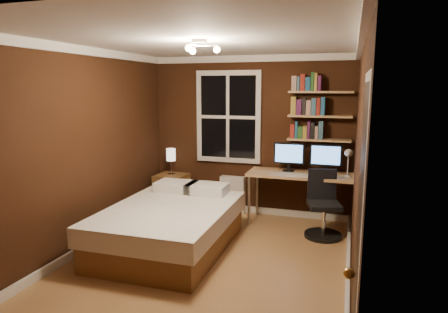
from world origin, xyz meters
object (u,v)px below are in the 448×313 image
(bedside_lamp, at_px, (171,162))
(desk, at_px, (303,177))
(radiator, at_px, (233,195))
(monitor_right, at_px, (326,159))
(nightstand, at_px, (172,192))
(monitor_left, at_px, (289,157))
(desk_lamp, at_px, (348,163))
(bed, at_px, (170,226))
(office_chair, at_px, (323,212))

(bedside_lamp, bearing_deg, desk, -1.97)
(radiator, bearing_deg, desk, -10.61)
(radiator, xyz_separation_m, monitor_right, (1.45, -0.13, 0.69))
(nightstand, height_order, radiator, radiator)
(monitor_right, bearing_deg, monitor_left, 180.00)
(radiator, relative_size, desk, 0.37)
(bedside_lamp, distance_m, desk_lamp, 2.80)
(desk, xyz_separation_m, desk_lamp, (0.61, -0.15, 0.28))
(nightstand, bearing_deg, desk_lamp, -0.94)
(monitor_left, height_order, desk_lamp, desk_lamp)
(desk_lamp, bearing_deg, desk, 166.10)
(monitor_right, bearing_deg, radiator, 174.73)
(bed, height_order, desk_lamp, desk_lamp)
(radiator, bearing_deg, monitor_right, -5.27)
(bed, distance_m, desk_lamp, 2.55)
(nightstand, bearing_deg, monitor_left, 3.91)
(office_chair, bearing_deg, desk, 111.98)
(radiator, distance_m, office_chair, 1.60)
(monitor_right, xyz_separation_m, desk_lamp, (0.31, -0.23, 0.00))
(desk, distance_m, office_chair, 0.65)
(office_chair, bearing_deg, monitor_right, 77.02)
(nightstand, distance_m, desk_lamp, 2.87)
(bedside_lamp, height_order, desk_lamp, desk_lamp)
(radiator, bearing_deg, monitor_left, -8.32)
(nightstand, xyz_separation_m, desk, (2.17, -0.07, 0.42))
(desk, bearing_deg, office_chair, -52.24)
(bed, distance_m, desk, 2.10)
(bedside_lamp, xyz_separation_m, office_chair, (2.49, -0.49, -0.47))
(bed, bearing_deg, desk, 43.49)
(monitor_right, bearing_deg, desk_lamp, -36.64)
(nightstand, xyz_separation_m, bedside_lamp, (0.00, 0.00, 0.51))
(bedside_lamp, xyz_separation_m, desk, (2.17, -0.07, -0.10))
(desk_lamp, bearing_deg, office_chair, -137.21)
(office_chair, bearing_deg, bed, -166.61)
(bed, distance_m, radiator, 1.68)
(bed, xyz_separation_m, radiator, (0.34, 1.64, 0.01))
(radiator, height_order, desk, desk)
(bed, distance_m, monitor_right, 2.44)
(radiator, height_order, desk_lamp, desk_lamp)
(desk_lamp, bearing_deg, bedside_lamp, 175.34)
(nightstand, xyz_separation_m, desk_lamp, (2.78, -0.23, 0.70))
(bed, relative_size, office_chair, 2.21)
(radiator, height_order, monitor_left, monitor_left)
(bed, xyz_separation_m, desk, (1.48, 1.43, 0.42))
(bed, bearing_deg, bedside_lamp, 113.99)
(monitor_left, distance_m, monitor_right, 0.53)
(office_chair, bearing_deg, monitor_left, 122.35)
(desk_lamp, xyz_separation_m, office_chair, (-0.29, -0.27, -0.66))
(desk, xyz_separation_m, office_chair, (0.32, -0.42, -0.37))
(monitor_left, distance_m, desk_lamp, 0.88)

